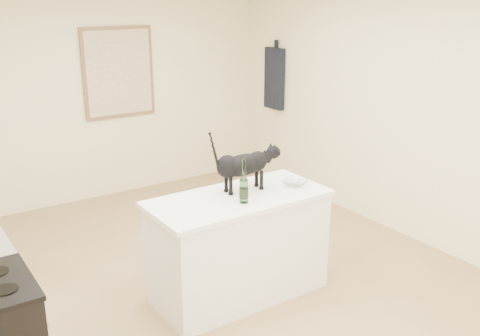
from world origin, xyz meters
name	(u,v)px	position (x,y,z in m)	size (l,w,h in m)	color
floor	(217,286)	(0.00, 0.00, 0.00)	(5.50, 5.50, 0.00)	#A58758
wall_back	(96,95)	(0.00, 2.75, 1.30)	(4.50, 4.50, 0.00)	beige
wall_right	(400,113)	(2.25, 0.00, 1.30)	(5.50, 5.50, 0.00)	beige
island_base	(238,248)	(0.10, -0.20, 0.43)	(1.44, 0.67, 0.86)	white
island_top	(238,198)	(0.10, -0.20, 0.88)	(1.50, 0.70, 0.04)	white
artwork_frame	(119,73)	(0.30, 2.72, 1.55)	(0.90, 0.03, 1.10)	brown
artwork_canvas	(119,73)	(0.30, 2.70, 1.55)	(0.82, 0.00, 1.02)	beige
hanging_garment	(274,79)	(2.19, 2.05, 1.40)	(0.08, 0.34, 0.80)	black
black_cat	(243,168)	(0.20, -0.11, 1.10)	(0.58, 0.17, 0.40)	black
wine_bottle	(244,183)	(0.06, -0.34, 1.07)	(0.07, 0.07, 0.33)	#285923
glass_bowl	(295,183)	(0.64, -0.27, 0.92)	(0.20, 0.20, 0.05)	white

